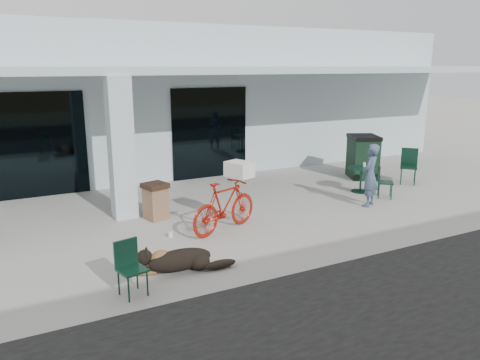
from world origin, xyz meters
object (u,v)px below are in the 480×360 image
cafe_table_far (361,180)px  wheeled_bin (363,157)px  bicycle (225,206)px  trash_receptacle (156,201)px  cafe_chair_near (132,269)px  dog (180,259)px  cafe_chair_far_b (409,167)px  person (370,175)px  cafe_chair_far_a (385,182)px

cafe_table_far → wheeled_bin: wheeled_bin is taller
bicycle → trash_receptacle: (-1.03, 1.40, -0.12)m
cafe_chair_near → trash_receptacle: (1.39, 3.30, -0.01)m
cafe_table_far → wheeled_bin: 1.76m
wheeled_bin → trash_receptacle: bearing=-147.7°
cafe_table_far → trash_receptacle: trash_receptacle is taller
bicycle → trash_receptacle: bicycle is taller
dog → cafe_chair_far_b: 8.30m
cafe_chair_far_b → trash_receptacle: (-7.43, 0.25, -0.10)m
dog → wheeled_bin: wheeled_bin is taller
cafe_table_far → cafe_chair_near: bearing=-156.8°
bicycle → person: size_ratio=1.17×
dog → cafe_chair_near: size_ratio=1.51×
cafe_chair_far_a → trash_receptacle: 5.86m
cafe_table_far → bicycle: bearing=-166.5°
bicycle → cafe_chair_far_a: bearing=-106.8°
cafe_chair_near → cafe_table_far: 7.62m
dog → wheeled_bin: (7.26, 3.77, 0.44)m
bicycle → wheeled_bin: 6.23m
dog → cafe_chair_far_a: (6.23, 1.75, 0.21)m
cafe_chair_far_a → cafe_chair_far_b: cafe_chair_far_b is taller
person → trash_receptacle: size_ratio=1.86×
bicycle → cafe_chair_far_b: bicycle is taller
cafe_table_far → cafe_chair_far_b: bearing=1.5°
dog → cafe_chair_near: cafe_chair_near is taller
bicycle → cafe_chair_near: (-2.42, -1.90, -0.12)m
cafe_chair_near → cafe_chair_far_b: (8.82, 3.05, 0.09)m
cafe_chair_far_b → trash_receptacle: 7.43m
cafe_chair_far_a → trash_receptacle: (-5.76, 1.05, -0.01)m
cafe_chair_far_b → trash_receptacle: bearing=-135.3°
dog → person: person is taller
dog → person: size_ratio=0.83×
bicycle → cafe_chair_near: size_ratio=2.13×
bicycle → cafe_chair_near: 3.08m
cafe_chair_near → person: size_ratio=0.55×
cafe_chair_far_b → person: bearing=-108.9°
bicycle → dog: bicycle is taller
wheeled_bin → cafe_table_far: bearing=-108.7°
bicycle → person: bearing=-111.0°
cafe_chair_near → cafe_chair_far_b: size_ratio=0.82×
cafe_chair_near → cafe_table_far: (7.00, 3.00, -0.08)m
cafe_chair_near → cafe_table_far: bearing=9.5°
trash_receptacle → bicycle: bearing=-53.8°
dog → cafe_table_far: size_ratio=1.76×
cafe_chair_near → cafe_chair_far_a: cafe_chair_far_a is taller
dog → cafe_chair_far_a: cafe_chair_far_a is taller
person → cafe_chair_far_b: bearing=174.1°
cafe_chair_far_a → person: (-0.86, -0.35, 0.34)m
cafe_chair_near → bicycle: bearing=24.6°
cafe_chair_far_a → wheeled_bin: 2.28m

